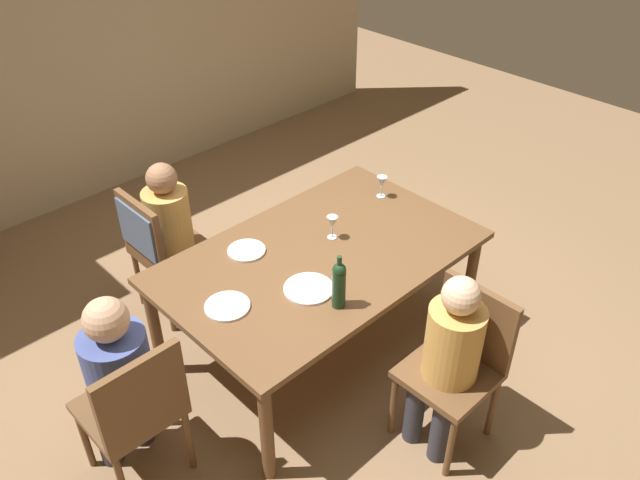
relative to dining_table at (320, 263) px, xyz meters
The scene contains 15 objects.
ground_plane 0.66m from the dining_table, ahead, with size 10.00×10.00×0.00m, color #846647.
rear_room_partition 2.86m from the dining_table, 90.00° to the left, with size 6.40×0.12×2.70m, color tan.
dining_table is the anchor object (origin of this frame).
chair_far_left 1.10m from the dining_table, 119.42° to the left, with size 0.46×0.44×0.92m.
chair_left_end 1.32m from the dining_table, behind, with size 0.44×0.44×0.92m.
chair_near 0.97m from the dining_table, 84.81° to the right, with size 0.44×0.44×0.92m.
person_woman_host 1.04m from the dining_table, 112.20° to the left, with size 0.33×0.29×1.10m.
person_man_bearded 1.31m from the dining_table, behind, with size 0.31×0.36×1.15m.
person_man_guest 0.96m from the dining_table, 91.53° to the right, with size 0.33×0.29×1.09m.
wine_bottle_tall_green 0.51m from the dining_table, 121.74° to the right, with size 0.07×0.07×0.32m.
wine_glass_near_left 0.78m from the dining_table, 13.78° to the left, with size 0.07×0.07×0.15m.
wine_glass_centre 0.25m from the dining_table, 22.62° to the left, with size 0.07×0.07×0.15m.
dinner_plate_host 0.34m from the dining_table, 144.66° to the right, with size 0.27×0.27×0.01m, color white.
dinner_plate_guest_left 0.44m from the dining_table, 132.90° to the left, with size 0.22×0.22×0.01m, color silver.
dinner_plate_guest_right 0.68m from the dining_table, behind, with size 0.24×0.24×0.01m, color white.
Camera 1 is at (-2.08, -2.16, 2.96)m, focal length 36.10 mm.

